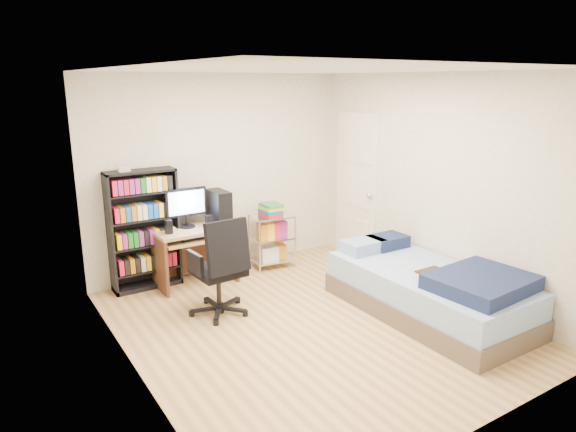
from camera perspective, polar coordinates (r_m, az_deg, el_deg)
room at (r=4.93m, az=2.50°, el=1.28°), size 3.58×4.08×2.58m
media_shelf at (r=6.23m, az=-15.73°, el=-1.35°), size 0.80×0.27×1.48m
computer_desk at (r=6.31m, az=-9.74°, el=-1.70°), size 0.93×0.54×1.17m
office_chair at (r=5.46m, az=-7.49°, el=-7.50°), size 0.68×0.68×1.07m
wire_cart at (r=6.72m, az=-1.80°, el=-1.10°), size 0.57×0.44×0.86m
bed at (r=5.65m, az=15.48°, el=-7.94°), size 1.08×2.16×0.62m
door at (r=7.06m, az=7.67°, el=3.21°), size 0.12×0.80×2.00m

